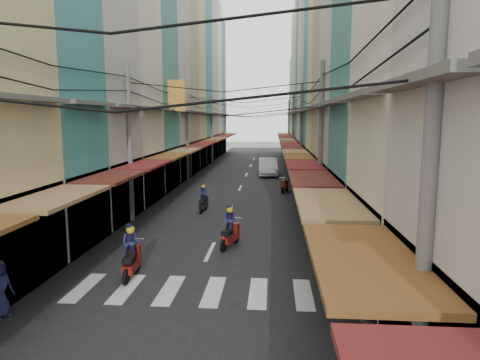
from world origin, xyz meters
The scene contains 15 objects.
ground centered at (0.00, 0.00, 0.00)m, with size 160.00×160.00×0.00m, color #60605C.
road centered at (0.00, 20.00, 0.01)m, with size 10.00×80.00×0.02m, color black.
sidewalk_left centered at (-6.50, 20.00, 0.03)m, with size 3.00×80.00×0.06m, color gray.
sidewalk_right centered at (6.50, 20.00, 0.03)m, with size 3.00×80.00×0.06m, color gray.
crosswalk centered at (0.00, -6.00, 0.03)m, with size 7.55×2.40×0.01m.
building_row_left centered at (-7.92, 16.56, 9.78)m, with size 7.80×67.67×23.70m.
building_row_right centered at (7.92, 16.45, 9.41)m, with size 7.80×68.98×22.59m.
utility_poles centered at (0.00, 15.01, 6.59)m, with size 10.20×66.13×8.20m.
white_car centered at (2.07, 21.69, 0.00)m, with size 5.78×2.27×2.04m, color silver.
bicycle centered at (7.50, -3.00, 0.00)m, with size 0.67×1.80×1.23m, color black.
moving_scooters centered at (-0.34, 1.16, 0.54)m, with size 6.11×19.26×1.88m.
parked_scooters centered at (4.12, -4.86, 0.49)m, with size 13.46×12.01×1.01m.
pedestrians centered at (-4.40, 1.87, 0.98)m, with size 11.57×21.60×2.06m.
market_umbrella centered at (5.53, -1.00, 2.14)m, with size 2.30×2.30×2.43m.
traffic_sign centered at (5.79, -4.64, 1.93)m, with size 0.10×0.59×2.68m.
Camera 1 is at (2.51, -18.66, 5.41)m, focal length 32.00 mm.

